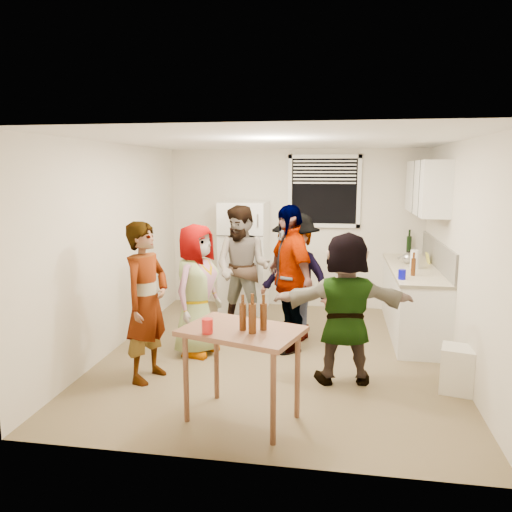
% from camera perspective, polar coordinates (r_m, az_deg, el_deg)
% --- Properties ---
extents(room, '(4.00, 4.50, 2.50)m').
position_cam_1_polar(room, '(6.08, 2.42, -11.22)').
color(room, silver).
rests_on(room, ground).
extents(window, '(1.12, 0.10, 1.06)m').
position_cam_1_polar(window, '(7.85, 7.79, 7.33)').
color(window, white).
rests_on(window, room).
extents(refrigerator, '(0.70, 0.70, 1.70)m').
position_cam_1_polar(refrigerator, '(7.76, -1.35, -0.04)').
color(refrigerator, white).
rests_on(refrigerator, ground).
extents(counter_lower, '(0.60, 2.20, 0.86)m').
position_cam_1_polar(counter_lower, '(7.08, 17.47, -4.96)').
color(counter_lower, white).
rests_on(counter_lower, ground).
extents(countertop, '(0.64, 2.22, 0.04)m').
position_cam_1_polar(countertop, '(6.98, 17.66, -1.38)').
color(countertop, beige).
rests_on(countertop, counter_lower).
extents(backsplash, '(0.03, 2.20, 0.36)m').
position_cam_1_polar(backsplash, '(6.99, 20.05, 0.17)').
color(backsplash, '#AEABA1').
rests_on(backsplash, countertop).
extents(upper_cabinets, '(0.34, 1.60, 0.70)m').
position_cam_1_polar(upper_cabinets, '(7.08, 18.93, 7.44)').
color(upper_cabinets, white).
rests_on(upper_cabinets, room).
extents(kettle, '(0.28, 0.25, 0.19)m').
position_cam_1_polar(kettle, '(7.23, 16.98, -0.81)').
color(kettle, silver).
rests_on(kettle, countertop).
extents(paper_towel, '(0.11, 0.11, 0.25)m').
position_cam_1_polar(paper_towel, '(6.87, 17.62, -1.38)').
color(paper_towel, white).
rests_on(paper_towel, countertop).
extents(wine_bottle, '(0.07, 0.07, 0.29)m').
position_cam_1_polar(wine_bottle, '(7.95, 17.02, 0.13)').
color(wine_bottle, black).
rests_on(wine_bottle, countertop).
extents(beer_bottle_counter, '(0.06, 0.06, 0.21)m').
position_cam_1_polar(beer_bottle_counter, '(6.42, 17.48, -2.15)').
color(beer_bottle_counter, '#47230C').
rests_on(beer_bottle_counter, countertop).
extents(blue_cup, '(0.09, 0.09, 0.12)m').
position_cam_1_polar(blue_cup, '(6.16, 16.32, -2.58)').
color(blue_cup, '#0908BC').
rests_on(blue_cup, countertop).
extents(picture_frame, '(0.02, 0.17, 0.14)m').
position_cam_1_polar(picture_frame, '(7.32, 19.04, -0.23)').
color(picture_frame, '#F6EB4A').
rests_on(picture_frame, countertop).
extents(trash_bin, '(0.38, 0.38, 0.46)m').
position_cam_1_polar(trash_bin, '(5.45, 22.03, -11.70)').
color(trash_bin, white).
rests_on(trash_bin, ground).
extents(serving_table, '(1.14, 0.93, 0.84)m').
position_cam_1_polar(serving_table, '(4.66, -1.57, -18.10)').
color(serving_table, brown).
rests_on(serving_table, ground).
extents(beer_bottle_table, '(0.07, 0.07, 0.25)m').
position_cam_1_polar(beer_bottle_table, '(4.22, -0.42, -8.80)').
color(beer_bottle_table, '#47230C').
rests_on(beer_bottle_table, serving_table).
extents(red_cup, '(0.09, 0.09, 0.12)m').
position_cam_1_polar(red_cup, '(4.23, -5.56, -8.78)').
color(red_cup, red).
rests_on(red_cup, serving_table).
extents(guest_grey, '(1.72, 1.19, 0.50)m').
position_cam_1_polar(guest_grey, '(6.18, -6.66, -10.92)').
color(guest_grey, gray).
rests_on(guest_grey, ground).
extents(guest_stripe, '(1.77, 1.02, 0.40)m').
position_cam_1_polar(guest_stripe, '(5.57, -12.06, -13.48)').
color(guest_stripe, '#141933').
rests_on(guest_stripe, ground).
extents(guest_back_left, '(1.20, 1.85, 0.65)m').
position_cam_1_polar(guest_back_left, '(7.07, -1.48, -8.14)').
color(guest_back_left, brown).
rests_on(guest_back_left, ground).
extents(guest_back_right, '(1.76, 1.96, 0.61)m').
position_cam_1_polar(guest_back_right, '(6.65, 4.43, -9.34)').
color(guest_back_right, '#3E3F44').
rests_on(guest_back_right, ground).
extents(guest_black, '(2.06, 1.80, 0.43)m').
position_cam_1_polar(guest_black, '(6.29, 3.71, -10.48)').
color(guest_black, black).
rests_on(guest_black, ground).
extents(guest_orange, '(1.69, 1.79, 0.47)m').
position_cam_1_polar(guest_orange, '(5.47, 9.91, -13.85)').
color(guest_orange, tan).
rests_on(guest_orange, ground).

